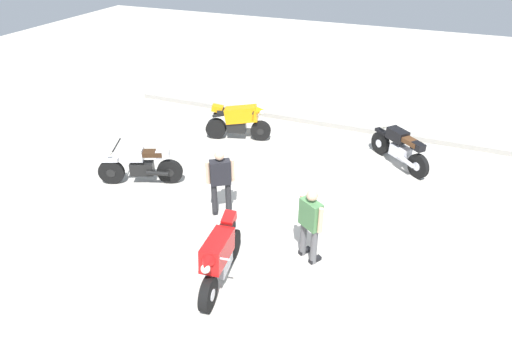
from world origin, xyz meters
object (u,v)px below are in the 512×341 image
object	(u,v)px
motorcycle_orange_sportbike	(238,121)
person_in_green_shirt	(310,222)
motorcycle_black_cruiser	(400,148)
person_in_black_shirt	(221,179)
motorcycle_silver_cruiser	(140,165)
motorcycle_red_sportbike	(220,255)

from	to	relation	value
motorcycle_orange_sportbike	person_in_green_shirt	xyz separation A→B (m)	(3.42, -4.37, 0.30)
motorcycle_black_cruiser	person_in_black_shirt	size ratio (longest dim) A/B	1.03
person_in_black_shirt	person_in_green_shirt	bearing A→B (deg)	-141.84
person_in_green_shirt	person_in_black_shirt	world-z (taller)	person_in_black_shirt
motorcycle_black_cruiser	person_in_black_shirt	distance (m)	5.11
motorcycle_silver_cruiser	motorcycle_black_cruiser	size ratio (longest dim) A/B	1.20
motorcycle_silver_cruiser	person_in_green_shirt	xyz separation A→B (m)	(4.65, -1.15, 0.37)
motorcycle_red_sportbike	motorcycle_orange_sportbike	size ratio (longest dim) A/B	1.01
motorcycle_silver_cruiser	motorcycle_black_cruiser	bearing A→B (deg)	-173.02
motorcycle_silver_cruiser	person_in_black_shirt	size ratio (longest dim) A/B	1.24
motorcycle_black_cruiser	person_in_green_shirt	size ratio (longest dim) A/B	1.03
person_in_green_shirt	motorcycle_black_cruiser	bearing A→B (deg)	18.50
motorcycle_orange_sportbike	motorcycle_silver_cruiser	xyz separation A→B (m)	(-1.23, -3.22, -0.07)
motorcycle_silver_cruiser	person_in_green_shirt	world-z (taller)	person_in_green_shirt
motorcycle_orange_sportbike	person_in_black_shirt	xyz separation A→B (m)	(1.19, -3.63, 0.30)
motorcycle_red_sportbike	person_in_black_shirt	bearing A→B (deg)	-162.86
motorcycle_red_sportbike	person_in_green_shirt	bearing A→B (deg)	123.86
person_in_green_shirt	motorcycle_silver_cruiser	bearing A→B (deg)	109.52
motorcycle_red_sportbike	person_in_green_shirt	xyz separation A→B (m)	(1.32, 1.18, 0.30)
motorcycle_silver_cruiser	person_in_green_shirt	bearing A→B (deg)	143.20
motorcycle_orange_sportbike	motorcycle_silver_cruiser	size ratio (longest dim) A/B	0.98
person_in_green_shirt	motorcycle_red_sportbike	bearing A→B (deg)	165.31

